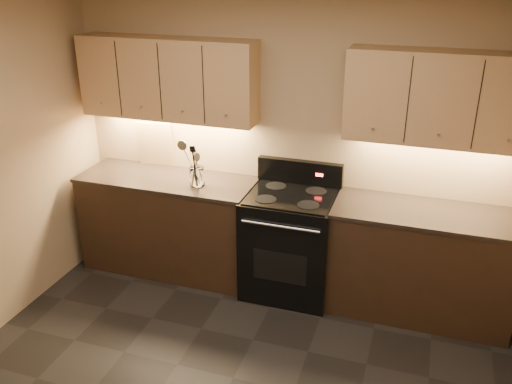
% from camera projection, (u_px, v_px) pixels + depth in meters
% --- Properties ---
extents(wall_back, '(4.00, 0.04, 2.60)m').
position_uv_depth(wall_back, '(293.00, 141.00, 4.71)').
color(wall_back, '#A1825E').
rests_on(wall_back, ground).
extents(counter_left, '(1.62, 0.62, 0.93)m').
position_uv_depth(counter_left, '(170.00, 223.00, 5.10)').
color(counter_left, black).
rests_on(counter_left, ground).
extents(counter_right, '(1.46, 0.62, 0.93)m').
position_uv_depth(counter_right, '(420.00, 263.00, 4.45)').
color(counter_right, black).
rests_on(counter_right, ground).
extents(stove, '(0.76, 0.68, 1.14)m').
position_uv_depth(stove, '(290.00, 242.00, 4.74)').
color(stove, black).
rests_on(stove, ground).
extents(upper_cab_left, '(1.60, 0.30, 0.70)m').
position_uv_depth(upper_cab_left, '(168.00, 79.00, 4.70)').
color(upper_cab_left, tan).
rests_on(upper_cab_left, wall_back).
extents(upper_cab_right, '(1.44, 0.30, 0.70)m').
position_uv_depth(upper_cab_right, '(443.00, 98.00, 4.04)').
color(upper_cab_right, tan).
rests_on(upper_cab_right, wall_back).
extents(outlet_plate, '(0.08, 0.01, 0.12)m').
position_uv_depth(outlet_plate, '(160.00, 146.00, 5.15)').
color(outlet_plate, '#B2B5BA').
rests_on(outlet_plate, wall_back).
extents(utensil_crock, '(0.17, 0.17, 0.16)m').
position_uv_depth(utensil_crock, '(197.00, 177.00, 4.73)').
color(utensil_crock, white).
rests_on(utensil_crock, counter_left).
extents(cutting_board, '(0.35, 0.12, 0.43)m').
position_uv_depth(cutting_board, '(155.00, 144.00, 5.13)').
color(cutting_board, tan).
rests_on(cutting_board, counter_left).
extents(wooden_spoon, '(0.11, 0.06, 0.30)m').
position_uv_depth(wooden_spoon, '(193.00, 168.00, 4.69)').
color(wooden_spoon, tan).
rests_on(wooden_spoon, utensil_crock).
extents(black_turner, '(0.14, 0.10, 0.37)m').
position_uv_depth(black_turner, '(196.00, 165.00, 4.66)').
color(black_turner, black).
rests_on(black_turner, utensil_crock).
extents(steel_spatula, '(0.17, 0.11, 0.36)m').
position_uv_depth(steel_spatula, '(201.00, 165.00, 4.68)').
color(steel_spatula, silver).
rests_on(steel_spatula, utensil_crock).
extents(steel_skimmer, '(0.25, 0.09, 0.40)m').
position_uv_depth(steel_skimmer, '(199.00, 163.00, 4.66)').
color(steel_skimmer, silver).
rests_on(steel_skimmer, utensil_crock).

